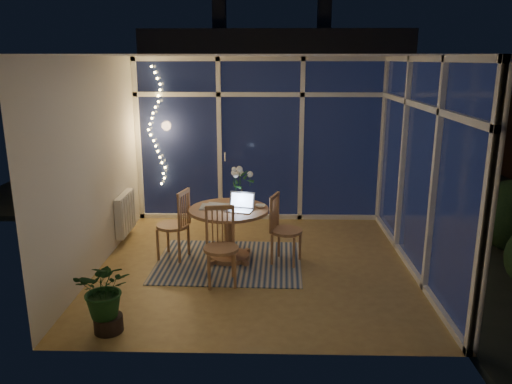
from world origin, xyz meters
TOP-DOWN VIEW (x-y plane):
  - floor at (0.00, 0.00)m, footprint 4.00×4.00m
  - ceiling at (0.00, 0.00)m, footprint 4.00×4.00m
  - wall_back at (0.00, 2.00)m, footprint 4.00×0.04m
  - wall_front at (0.00, -2.00)m, footprint 4.00×0.04m
  - wall_left at (-2.00, 0.00)m, footprint 0.04×4.00m
  - wall_right at (2.00, 0.00)m, footprint 0.04×4.00m
  - window_wall_back at (0.00, 1.96)m, footprint 4.00×0.10m
  - window_wall_right at (1.96, 0.00)m, footprint 0.10×4.00m
  - radiator at (-1.94, 0.90)m, footprint 0.10×0.70m
  - fairy_lights at (-1.65, 1.88)m, footprint 0.24×0.10m
  - garden_patio at (0.50, 5.00)m, footprint 12.00×6.00m
  - garden_fence at (0.00, 5.50)m, footprint 11.00×0.08m
  - neighbour_roof at (0.30, 8.50)m, footprint 7.00×3.00m
  - garden_shrubs at (-0.80, 3.40)m, footprint 0.90×0.90m
  - rug at (-0.37, 0.08)m, footprint 1.90×1.54m
  - dining_table at (-0.37, 0.18)m, footprint 1.06×1.06m
  - chair_left at (-1.12, 0.21)m, footprint 0.54×0.54m
  - chair_right at (0.37, 0.09)m, footprint 0.54×0.54m
  - chair_front at (-0.41, -0.56)m, footprint 0.49×0.49m
  - laptop at (-0.23, 0.08)m, footprint 0.39×0.35m
  - flower_vase at (-0.22, 0.44)m, footprint 0.21×0.21m
  - bowl at (0.03, 0.24)m, footprint 0.16×0.16m
  - newspapers at (-0.53, 0.22)m, footprint 0.40×0.34m
  - phone at (-0.28, 0.07)m, footprint 0.12×0.09m
  - potted_plant at (-1.41, -1.65)m, footprint 0.56×0.49m

SIDE VIEW (x-z plane):
  - garden_patio at x=0.50m, z-range -0.11..-0.01m
  - floor at x=0.00m, z-range 0.00..0.00m
  - rug at x=-0.37m, z-range 0.00..0.01m
  - dining_table at x=-0.37m, z-range 0.00..0.70m
  - potted_plant at x=-1.41m, z-range 0.00..0.76m
  - radiator at x=-1.94m, z-range 0.11..0.69m
  - garden_shrubs at x=-0.80m, z-range 0.00..0.90m
  - chair_right at x=0.37m, z-range 0.00..0.92m
  - chair_front at x=-0.41m, z-range 0.00..0.93m
  - chair_left at x=-1.12m, z-range 0.00..0.95m
  - phone at x=-0.28m, z-range 0.70..0.71m
  - newspapers at x=-0.53m, z-range 0.70..0.73m
  - bowl at x=0.03m, z-range 0.70..0.74m
  - flower_vase at x=-0.22m, z-range 0.70..0.91m
  - laptop at x=-0.23m, z-range 0.70..0.94m
  - garden_fence at x=0.00m, z-range 0.00..1.80m
  - wall_back at x=0.00m, z-range 0.00..2.60m
  - wall_front at x=0.00m, z-range 0.00..2.60m
  - wall_left at x=-2.00m, z-range 0.00..2.60m
  - wall_right at x=2.00m, z-range 0.00..2.60m
  - window_wall_back at x=0.00m, z-range 0.00..2.60m
  - window_wall_right at x=1.96m, z-range 0.00..2.60m
  - fairy_lights at x=-1.65m, z-range 0.60..2.45m
  - neighbour_roof at x=0.30m, z-range 1.10..3.30m
  - ceiling at x=0.00m, z-range 2.60..2.60m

